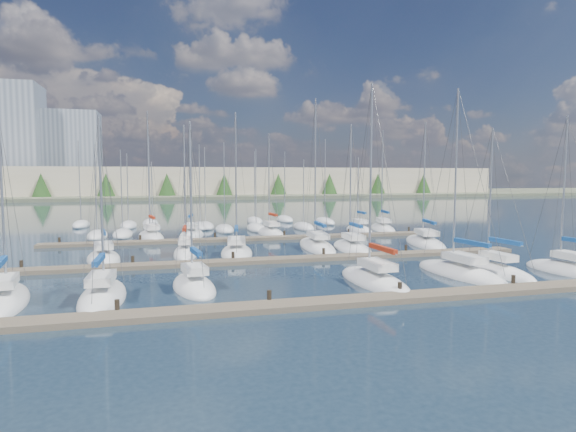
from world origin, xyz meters
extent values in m
plane|color=#213242|center=(0.00, 60.00, 0.00)|extent=(400.00, 400.00, 0.00)
cube|color=#6B5E4C|center=(0.00, 2.00, 0.15)|extent=(44.00, 1.80, 0.35)
cylinder|color=#2D261C|center=(-12.00, 2.90, 0.30)|extent=(0.26, 0.26, 1.10)
cylinder|color=#2D261C|center=(-4.00, 2.90, 0.30)|extent=(0.26, 0.26, 1.10)
cylinder|color=#2D261C|center=(4.00, 2.90, 0.30)|extent=(0.26, 0.26, 1.10)
cylinder|color=#2D261C|center=(12.00, 2.90, 0.30)|extent=(0.26, 0.26, 1.10)
cube|color=#6B5E4C|center=(0.00, 16.00, 0.15)|extent=(44.00, 1.80, 0.35)
cylinder|color=#2D261C|center=(-20.00, 16.90, 0.30)|extent=(0.26, 0.26, 1.10)
cylinder|color=#2D261C|center=(-12.00, 16.90, 0.30)|extent=(0.26, 0.26, 1.10)
cylinder|color=#2D261C|center=(-4.00, 16.90, 0.30)|extent=(0.26, 0.26, 1.10)
cylinder|color=#2D261C|center=(4.00, 16.90, 0.30)|extent=(0.26, 0.26, 1.10)
cylinder|color=#2D261C|center=(12.00, 16.90, 0.30)|extent=(0.26, 0.26, 1.10)
cylinder|color=#2D261C|center=(20.00, 16.90, 0.30)|extent=(0.26, 0.26, 1.10)
cube|color=#6B5E4C|center=(0.00, 30.00, 0.15)|extent=(44.00, 1.80, 0.35)
cylinder|color=#2D261C|center=(-20.00, 30.90, 0.30)|extent=(0.26, 0.26, 1.10)
cylinder|color=#2D261C|center=(-12.00, 30.90, 0.30)|extent=(0.26, 0.26, 1.10)
cylinder|color=#2D261C|center=(-4.00, 30.90, 0.30)|extent=(0.26, 0.26, 1.10)
cylinder|color=#2D261C|center=(4.00, 30.90, 0.30)|extent=(0.26, 0.26, 1.10)
cylinder|color=#2D261C|center=(12.00, 30.90, 0.30)|extent=(0.26, 0.26, 1.10)
cylinder|color=#2D261C|center=(20.00, 30.90, 0.30)|extent=(0.26, 0.26, 1.10)
ellipsoid|color=white|center=(-7.81, 7.86, 0.05)|extent=(3.26, 6.85, 1.60)
cube|color=silver|center=(-7.77, 7.54, 1.35)|extent=(1.63, 2.46, 0.50)
cylinder|color=#9EA0A5|center=(-7.88, 8.39, 5.84)|extent=(0.14, 0.14, 9.49)
cylinder|color=#9EA0A5|center=(-7.70, 7.01, 2.40)|extent=(0.44, 2.76, 0.10)
cube|color=navy|center=(-7.70, 7.01, 2.52)|extent=(0.61, 2.56, 0.30)
ellipsoid|color=white|center=(-10.97, 34.64, 0.05)|extent=(3.95, 8.87, 1.60)
cube|color=black|center=(-10.97, 34.64, 0.05)|extent=(2.00, 4.27, 0.12)
cube|color=silver|center=(-10.90, 34.21, 1.35)|extent=(1.89, 3.19, 0.50)
cylinder|color=#9EA0A5|center=(-11.08, 35.31, 7.84)|extent=(0.14, 0.14, 13.47)
cylinder|color=#9EA0A5|center=(-10.79, 33.54, 2.40)|extent=(0.68, 3.57, 0.10)
cube|color=maroon|center=(-10.79, 33.54, 2.52)|extent=(0.83, 3.31, 0.30)
ellipsoid|color=white|center=(11.13, 7.37, 0.05)|extent=(3.67, 9.23, 1.60)
cube|color=silver|center=(11.17, 6.92, 1.35)|extent=(1.86, 3.28, 0.50)
cylinder|color=#9EA0A5|center=(11.07, 8.08, 7.27)|extent=(0.14, 0.14, 12.35)
cylinder|color=#9EA0A5|center=(11.24, 6.20, 2.40)|extent=(0.43, 3.78, 0.10)
cube|color=navy|center=(11.24, 6.20, 2.52)|extent=(0.60, 3.50, 0.30)
ellipsoid|color=white|center=(8.16, 20.53, 0.05)|extent=(3.41, 8.70, 1.60)
cube|color=black|center=(8.16, 20.53, 0.05)|extent=(1.75, 4.18, 0.12)
cube|color=silver|center=(8.13, 20.11, 1.35)|extent=(1.75, 3.09, 0.50)
cylinder|color=#9EA0A5|center=(8.21, 21.21, 6.62)|extent=(0.14, 0.14, 11.04)
cylinder|color=#9EA0A5|center=(8.08, 19.43, 2.40)|extent=(0.36, 3.57, 0.10)
cube|color=navy|center=(8.08, 19.43, 2.52)|extent=(0.54, 3.30, 0.30)
ellipsoid|color=white|center=(-7.66, 21.68, 0.05)|extent=(2.75, 7.70, 1.60)
cube|color=black|center=(-7.66, 21.68, 0.05)|extent=(1.41, 3.71, 0.12)
cube|color=silver|center=(-7.69, 21.31, 1.35)|extent=(1.39, 2.73, 0.50)
cylinder|color=#9EA0A5|center=(-7.61, 22.29, 6.45)|extent=(0.14, 0.14, 10.70)
cylinder|color=#9EA0A5|center=(-7.74, 20.71, 2.40)|extent=(0.36, 3.17, 0.10)
cube|color=maroon|center=(-7.74, 20.71, 2.52)|extent=(0.54, 2.93, 0.30)
ellipsoid|color=white|center=(-6.32, 35.14, 0.05)|extent=(3.91, 7.81, 1.60)
cube|color=silver|center=(-6.38, 34.77, 1.35)|extent=(1.90, 2.82, 0.50)
cylinder|color=#9EA0A5|center=(-6.22, 35.73, 7.20)|extent=(0.14, 0.14, 12.20)
cylinder|color=#9EA0A5|center=(-6.48, 34.19, 2.40)|extent=(0.62, 3.11, 0.10)
cube|color=navy|center=(-6.48, 34.19, 2.52)|extent=(0.77, 2.89, 0.30)
ellipsoid|color=white|center=(5.21, 22.53, 0.05)|extent=(3.81, 10.71, 1.60)
cube|color=black|center=(5.21, 22.53, 0.05)|extent=(1.94, 5.15, 0.12)
cube|color=silver|center=(5.17, 22.00, 1.35)|extent=(1.90, 3.80, 0.50)
cylinder|color=#9EA0A5|center=(5.29, 23.36, 7.97)|extent=(0.14, 0.14, 13.74)
cylinder|color=#9EA0A5|center=(5.09, 21.17, 2.40)|extent=(0.51, 4.40, 0.10)
cube|color=navy|center=(5.09, 21.17, 2.52)|extent=(0.68, 4.07, 0.30)
ellipsoid|color=white|center=(3.22, 34.68, 0.05)|extent=(3.10, 7.84, 1.60)
cube|color=maroon|center=(3.22, 34.68, 0.05)|extent=(1.59, 3.77, 0.12)
cube|color=silver|center=(3.24, 34.30, 1.35)|extent=(1.60, 2.78, 0.50)
cylinder|color=#9EA0A5|center=(3.17, 35.29, 6.74)|extent=(0.14, 0.14, 11.28)
cylinder|color=#9EA0A5|center=(3.29, 33.68, 2.40)|extent=(0.33, 3.22, 0.10)
cube|color=maroon|center=(3.29, 33.68, 2.52)|extent=(0.51, 2.98, 0.30)
ellipsoid|color=white|center=(-14.56, 20.31, 0.05)|extent=(3.74, 7.40, 1.60)
cube|color=maroon|center=(-14.56, 20.31, 0.05)|extent=(1.90, 3.57, 0.12)
cube|color=silver|center=(-14.50, 19.97, 1.35)|extent=(1.84, 2.67, 0.50)
cylinder|color=#9EA0A5|center=(-14.64, 20.87, 6.22)|extent=(0.14, 0.14, 10.24)
cylinder|color=#9EA0A5|center=(-14.42, 19.41, 2.40)|extent=(0.55, 2.95, 0.10)
cube|color=navy|center=(-14.42, 19.41, 2.52)|extent=(0.71, 2.74, 0.30)
ellipsoid|color=white|center=(-13.11, 6.55, 0.05)|extent=(2.67, 8.20, 1.60)
cube|color=black|center=(-13.11, 6.55, 0.05)|extent=(1.38, 3.94, 0.12)
cube|color=silver|center=(-13.12, 6.14, 1.35)|extent=(1.44, 2.88, 0.50)
cylinder|color=#9EA0A5|center=(-13.10, 7.20, 5.87)|extent=(0.14, 0.14, 9.53)
cylinder|color=#9EA0A5|center=(-13.13, 5.49, 2.40)|extent=(0.16, 3.42, 0.10)
cube|color=navy|center=(-13.13, 5.49, 2.52)|extent=(0.36, 3.15, 0.30)
ellipsoid|color=white|center=(13.90, 7.20, 0.05)|extent=(2.68, 7.96, 1.60)
cube|color=black|center=(13.90, 7.20, 0.05)|extent=(1.38, 3.83, 0.12)
cube|color=silver|center=(13.92, 6.80, 1.35)|extent=(1.38, 2.81, 0.50)
cylinder|color=#9EA0A5|center=(13.86, 7.82, 5.89)|extent=(0.14, 0.14, 9.58)
cylinder|color=#9EA0A5|center=(13.96, 6.18, 2.40)|extent=(0.31, 3.29, 0.10)
cube|color=navy|center=(13.96, 6.18, 2.52)|extent=(0.49, 3.04, 0.30)
ellipsoid|color=white|center=(3.95, 6.42, 0.05)|extent=(3.06, 8.71, 1.60)
cube|color=maroon|center=(3.95, 6.42, 0.05)|extent=(1.57, 4.19, 0.12)
cube|color=silver|center=(3.97, 5.99, 1.35)|extent=(1.61, 3.07, 0.50)
cylinder|color=#9EA0A5|center=(3.92, 7.11, 7.18)|extent=(0.14, 0.14, 12.17)
cylinder|color=#9EA0A5|center=(4.00, 5.30, 2.40)|extent=(0.26, 3.62, 0.10)
cube|color=maroon|center=(4.00, 5.30, 2.52)|extent=(0.44, 3.34, 0.30)
ellipsoid|color=white|center=(-3.13, 20.61, 0.05)|extent=(4.03, 8.49, 1.60)
cube|color=maroon|center=(-3.13, 20.61, 0.05)|extent=(2.05, 4.09, 0.12)
cube|color=silver|center=(-3.19, 20.20, 1.35)|extent=(1.98, 3.06, 0.50)
cylinder|color=#9EA0A5|center=(-3.04, 21.25, 7.02)|extent=(0.14, 0.14, 11.85)
cylinder|color=#9EA0A5|center=(-3.29, 19.56, 2.40)|extent=(0.61, 3.40, 0.10)
cube|color=navy|center=(-3.29, 19.56, 2.52)|extent=(0.77, 3.16, 0.30)
ellipsoid|color=white|center=(15.03, 34.88, 0.05)|extent=(2.69, 6.96, 1.60)
cube|color=black|center=(15.03, 34.88, 0.05)|extent=(1.39, 3.34, 0.12)
cube|color=silver|center=(15.02, 34.54, 1.35)|extent=(1.43, 2.45, 0.50)
cylinder|color=#9EA0A5|center=(15.06, 35.43, 5.32)|extent=(0.14, 0.14, 8.45)
cylinder|color=#9EA0A5|center=(15.00, 33.99, 2.40)|extent=(0.21, 2.89, 0.10)
cube|color=navy|center=(15.00, 33.99, 2.52)|extent=(0.40, 2.66, 0.30)
ellipsoid|color=white|center=(16.96, 21.96, 0.05)|extent=(5.33, 10.32, 1.60)
cube|color=silver|center=(16.84, 21.48, 1.35)|extent=(2.46, 3.76, 0.50)
cylinder|color=#9EA0A5|center=(17.15, 22.73, 6.94)|extent=(0.14, 0.14, 11.68)
cylinder|color=#9EA0A5|center=(16.65, 20.71, 2.40)|extent=(1.09, 4.05, 0.10)
cube|color=navy|center=(16.65, 20.71, 2.52)|extent=(1.21, 3.78, 0.30)
ellipsoid|color=white|center=(-18.32, 7.05, 0.05)|extent=(3.51, 8.16, 1.60)
cube|color=silver|center=(-18.26, 6.66, 1.35)|extent=(1.70, 2.93, 0.50)
cylinder|color=#9EA0A5|center=(-18.41, 7.67, 5.91)|extent=(0.14, 0.14, 9.62)
cylinder|color=#9EA0A5|center=(-18.17, 6.03, 2.40)|extent=(0.59, 3.30, 0.10)
cube|color=navy|center=(-18.17, 6.03, 2.52)|extent=(0.74, 3.06, 0.30)
ellipsoid|color=white|center=(19.30, 6.02, 0.05)|extent=(3.02, 7.43, 1.60)
cube|color=silver|center=(19.32, 5.65, 1.35)|extent=(1.56, 2.63, 0.50)
cylinder|color=#9EA0A5|center=(19.26, 6.60, 6.35)|extent=(0.14, 0.14, 10.51)
ellipsoid|color=white|center=(18.64, 35.40, 0.05)|extent=(4.08, 8.85, 1.60)
cube|color=black|center=(18.64, 35.40, 0.05)|extent=(2.05, 4.27, 0.12)
cube|color=silver|center=(18.56, 34.98, 1.35)|extent=(1.92, 3.19, 0.50)
cylinder|color=#9EA0A5|center=(18.77, 36.07, 7.15)|extent=(0.14, 0.14, 12.09)
cylinder|color=#9EA0A5|center=(18.43, 34.31, 2.40)|extent=(0.78, 3.54, 0.10)
cube|color=navy|center=(18.43, 34.31, 2.52)|extent=(0.92, 3.29, 0.30)
cylinder|color=#9EA0A5|center=(-20.75, 49.89, 6.50)|extent=(0.12, 0.12, 11.20)
ellipsoid|color=white|center=(-20.75, 49.89, 0.25)|extent=(2.20, 6.40, 1.40)
cylinder|color=#9EA0A5|center=(-3.94, 43.45, 5.97)|extent=(0.12, 0.12, 10.14)
ellipsoid|color=white|center=(-3.94, 43.45, 0.25)|extent=(2.20, 6.40, 1.40)
cylinder|color=#9EA0A5|center=(-4.68, 43.24, 6.14)|extent=(0.12, 0.12, 10.49)
ellipsoid|color=white|center=(-4.68, 43.24, 0.25)|extent=(2.20, 6.40, 1.40)
cylinder|color=#9EA0A5|center=(9.07, 50.53, 5.93)|extent=(0.12, 0.12, 10.06)
ellipsoid|color=white|center=(9.07, 50.53, 0.25)|extent=(2.20, 6.40, 1.40)
cylinder|color=#9EA0A5|center=(-14.23, 47.33, 5.60)|extent=(0.12, 0.12, 9.39)
ellipsoid|color=white|center=(-14.23, 47.33, 0.25)|extent=(2.20, 6.40, 1.40)
cylinder|color=#9EA0A5|center=(-16.97, 36.19, 5.83)|extent=(0.12, 0.12, 9.85)
ellipsoid|color=white|center=(-16.97, 36.19, 0.25)|extent=(2.20, 6.40, 1.40)
cylinder|color=#9EA0A5|center=(-14.23, 36.83, 5.55)|extent=(0.12, 0.12, 9.30)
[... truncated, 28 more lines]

